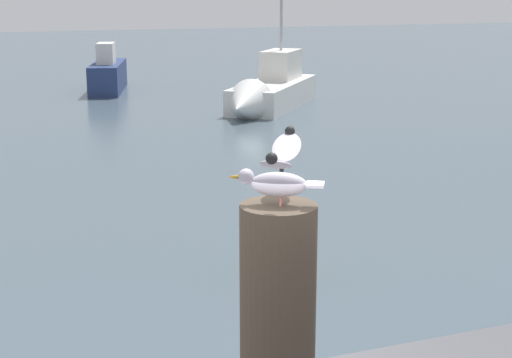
% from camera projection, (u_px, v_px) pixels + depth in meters
% --- Properties ---
extents(mooring_post, '(0.32, 0.32, 1.04)m').
position_uv_depth(mooring_post, '(278.00, 324.00, 3.25)').
color(mooring_post, '#382D23').
rests_on(mooring_post, harbor_quay).
extents(seagull, '(0.40, 0.56, 0.27)m').
position_uv_depth(seagull, '(278.00, 173.00, 3.10)').
color(seagull, '#C66860').
rests_on(seagull, mooring_post).
extents(boat_navy, '(2.03, 4.23, 1.57)m').
position_uv_depth(boat_navy, '(109.00, 74.00, 25.49)').
color(boat_navy, navy).
rests_on(boat_navy, ground_plane).
extents(boat_white, '(4.46, 5.09, 3.80)m').
position_uv_depth(boat_white, '(268.00, 92.00, 21.44)').
color(boat_white, silver).
rests_on(boat_white, ground_plane).
extents(channel_buoy, '(0.56, 0.56, 1.33)m').
position_uv_depth(channel_buoy, '(281.00, 232.00, 9.12)').
color(channel_buoy, yellow).
rests_on(channel_buoy, ground_plane).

